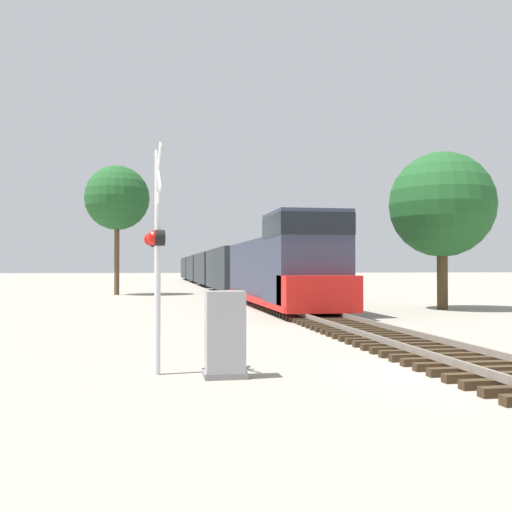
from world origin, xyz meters
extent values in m
plane|color=gray|center=(0.00, 0.00, 0.00)|extent=(400.00, 400.00, 0.00)
cube|color=#382819|center=(0.00, -0.90, 0.08)|extent=(2.60, 0.22, 0.16)
cube|color=#382819|center=(0.00, -0.30, 0.08)|extent=(2.60, 0.22, 0.16)
cube|color=#382819|center=(0.00, 0.30, 0.08)|extent=(2.60, 0.22, 0.16)
cube|color=#382819|center=(0.00, 0.90, 0.08)|extent=(2.60, 0.22, 0.16)
cube|color=#382819|center=(0.00, 1.50, 0.08)|extent=(2.60, 0.22, 0.16)
cube|color=#382819|center=(0.00, 2.10, 0.08)|extent=(2.60, 0.22, 0.16)
cube|color=#382819|center=(0.00, 2.70, 0.08)|extent=(2.60, 0.22, 0.16)
cube|color=#382819|center=(0.00, 3.30, 0.08)|extent=(2.60, 0.22, 0.16)
cube|color=#382819|center=(0.00, 3.90, 0.08)|extent=(2.60, 0.22, 0.16)
cube|color=#382819|center=(0.00, 4.50, 0.08)|extent=(2.60, 0.22, 0.16)
cube|color=#382819|center=(0.00, 5.10, 0.08)|extent=(2.60, 0.22, 0.16)
cube|color=#382819|center=(0.00, 5.70, 0.08)|extent=(2.60, 0.22, 0.16)
cube|color=#382819|center=(0.00, 6.30, 0.08)|extent=(2.60, 0.22, 0.16)
cube|color=#382819|center=(0.00, 6.90, 0.08)|extent=(2.60, 0.22, 0.16)
cube|color=#382819|center=(0.00, 7.50, 0.08)|extent=(2.60, 0.22, 0.16)
cube|color=#382819|center=(0.00, 8.10, 0.08)|extent=(2.60, 0.22, 0.16)
cube|color=#382819|center=(0.00, 8.70, 0.08)|extent=(2.60, 0.22, 0.16)
cube|color=#382819|center=(0.00, 9.30, 0.08)|extent=(2.60, 0.22, 0.16)
cube|color=#382819|center=(0.00, 9.90, 0.08)|extent=(2.60, 0.22, 0.16)
cube|color=#382819|center=(0.00, 10.50, 0.08)|extent=(2.60, 0.22, 0.16)
cube|color=#382819|center=(0.00, 11.10, 0.08)|extent=(2.60, 0.22, 0.16)
cube|color=#382819|center=(0.00, 11.70, 0.08)|extent=(2.60, 0.22, 0.16)
cube|color=#382819|center=(0.00, 12.30, 0.08)|extent=(2.60, 0.22, 0.16)
cube|color=#382819|center=(0.00, 12.90, 0.08)|extent=(2.60, 0.22, 0.16)
cube|color=#382819|center=(0.00, 13.50, 0.08)|extent=(2.60, 0.22, 0.16)
cube|color=#382819|center=(0.00, 14.10, 0.08)|extent=(2.60, 0.22, 0.16)
cube|color=#382819|center=(0.00, 14.70, 0.08)|extent=(2.60, 0.22, 0.16)
cube|color=#382819|center=(0.00, 15.30, 0.08)|extent=(2.60, 0.22, 0.16)
cube|color=#382819|center=(0.00, 15.90, 0.08)|extent=(2.60, 0.22, 0.16)
cube|color=#382819|center=(0.00, 16.50, 0.08)|extent=(2.60, 0.22, 0.16)
cube|color=#382819|center=(0.00, 17.10, 0.08)|extent=(2.60, 0.22, 0.16)
cube|color=#382819|center=(0.00, 17.70, 0.08)|extent=(2.60, 0.22, 0.16)
cube|color=#382819|center=(0.00, 18.30, 0.08)|extent=(2.60, 0.22, 0.16)
cube|color=#382819|center=(0.00, 18.90, 0.08)|extent=(2.60, 0.22, 0.16)
cube|color=#382819|center=(0.00, 19.50, 0.08)|extent=(2.60, 0.22, 0.16)
cube|color=slate|center=(-0.72, 0.00, 0.23)|extent=(0.07, 160.00, 0.15)
cube|color=#33384C|center=(0.00, 22.38, 1.89)|extent=(2.54, 12.48, 3.16)
cube|color=#33384C|center=(0.00, 13.65, 2.34)|extent=(2.99, 3.92, 4.05)
cube|color=black|center=(0.00, 13.65, 3.77)|extent=(3.02, 3.96, 0.89)
cube|color=red|center=(0.00, 11.69, 1.02)|extent=(2.99, 1.78, 1.42)
cube|color=red|center=(0.00, 19.71, 0.43)|extent=(3.05, 17.47, 0.24)
cube|color=black|center=(0.00, 13.91, 0.50)|extent=(1.58, 2.20, 1.00)
cube|color=black|center=(0.00, 25.50, 0.50)|extent=(1.58, 2.20, 1.00)
cube|color=#2D3338|center=(0.00, 37.60, 1.93)|extent=(2.84, 14.34, 3.24)
cube|color=black|center=(0.00, 32.94, 0.45)|extent=(1.58, 2.20, 0.90)
cube|color=black|center=(0.00, 42.26, 0.45)|extent=(1.58, 2.20, 0.90)
cube|color=#2D3338|center=(0.00, 53.75, 1.93)|extent=(2.84, 14.34, 3.24)
cube|color=black|center=(0.00, 49.09, 0.45)|extent=(1.58, 2.20, 0.90)
cube|color=black|center=(0.00, 58.41, 0.45)|extent=(1.58, 2.20, 0.90)
cube|color=#2D3338|center=(0.00, 69.90, 1.93)|extent=(2.84, 14.34, 3.24)
cube|color=black|center=(0.00, 65.24, 0.45)|extent=(1.58, 2.20, 0.90)
cube|color=black|center=(0.00, 74.56, 0.45)|extent=(1.58, 2.20, 0.90)
cube|color=#2D3338|center=(0.00, 86.05, 1.93)|extent=(2.84, 14.34, 3.24)
cube|color=black|center=(0.00, 81.39, 0.45)|extent=(1.58, 2.20, 0.90)
cube|color=black|center=(0.00, 90.71, 0.45)|extent=(1.58, 2.20, 0.90)
cylinder|color=silver|center=(-6.29, 0.83, 2.11)|extent=(0.12, 0.12, 4.22)
cube|color=white|center=(-6.29, 0.83, 3.92)|extent=(0.12, 0.92, 0.93)
cube|color=white|center=(-6.29, 0.83, 3.92)|extent=(0.12, 0.92, 0.93)
cube|color=black|center=(-6.29, 0.83, 2.60)|extent=(0.14, 0.86, 0.06)
cylinder|color=black|center=(-6.33, 1.18, 2.60)|extent=(0.21, 0.32, 0.30)
sphere|color=red|center=(-6.43, 1.17, 2.60)|extent=(0.26, 0.26, 0.26)
cylinder|color=black|center=(-6.26, 0.49, 2.60)|extent=(0.21, 0.32, 0.30)
sphere|color=red|center=(-6.36, 0.48, 2.60)|extent=(0.26, 0.26, 0.26)
cube|color=white|center=(-6.29, 0.83, 3.37)|extent=(0.06, 0.32, 0.20)
cube|color=slate|center=(-5.05, 0.28, 0.06)|extent=(0.79, 0.54, 0.12)
cube|color=#939399|center=(-5.05, 0.28, 0.87)|extent=(0.72, 0.49, 1.49)
cylinder|color=#473521|center=(7.50, 16.22, 1.78)|extent=(0.51, 0.51, 3.57)
sphere|color=#1E5123|center=(7.50, 16.22, 5.10)|extent=(5.10, 5.10, 5.10)
cylinder|color=brown|center=(-8.94, 34.62, 2.88)|extent=(0.38, 0.38, 5.77)
sphere|color=#1E5123|center=(-8.94, 34.62, 7.20)|extent=(4.78, 4.78, 4.78)
camera|label=1|loc=(-6.41, -10.79, 2.06)|focal=42.00mm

